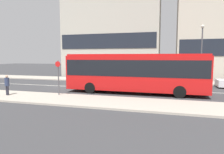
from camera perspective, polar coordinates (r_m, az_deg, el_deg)
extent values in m
plane|color=#3A3A3D|center=(21.67, -11.21, -2.67)|extent=(120.00, 120.00, 0.00)
cube|color=#B2A899|center=(16.42, -21.18, -5.43)|extent=(44.00, 3.50, 0.13)
cube|color=#B2A899|center=(27.32, -5.28, -0.70)|extent=(44.00, 3.50, 0.13)
cube|color=silver|center=(21.66, -11.21, -2.66)|extent=(41.80, 0.16, 0.01)
cube|color=#B7B2A3|center=(32.85, -0.41, 17.75)|extent=(15.21, 4.57, 19.90)
cube|color=#1E232D|center=(30.01, -1.65, 10.24)|extent=(14.60, 0.08, 2.20)
cube|color=beige|center=(32.31, 29.22, 13.56)|extent=(12.06, 5.12, 15.83)
cube|color=red|center=(17.34, 6.51, 1.22)|extent=(11.82, 2.59, 2.93)
cube|color=black|center=(17.31, 6.53, 2.67)|extent=(11.58, 2.62, 1.35)
cube|color=red|center=(17.28, 6.57, 6.30)|extent=(11.64, 2.38, 0.14)
cube|color=black|center=(19.18, -11.25, 2.37)|extent=(0.05, 2.28, 1.76)
cube|color=yellow|center=(19.15, -11.31, 5.33)|extent=(0.04, 1.81, 0.32)
cylinder|color=black|center=(17.34, -6.23, -3.10)|extent=(0.96, 0.28, 0.96)
cylinder|color=black|center=(19.53, -3.64, -2.07)|extent=(0.96, 0.28, 0.96)
cylinder|color=black|center=(16.13, 18.75, -4.05)|extent=(0.96, 0.28, 0.96)
cylinder|color=black|center=(18.46, 18.38, -2.82)|extent=(0.96, 0.28, 0.96)
cube|color=maroon|center=(22.78, 19.88, -1.26)|extent=(4.31, 1.82, 0.68)
cube|color=#21262B|center=(22.71, 19.60, 0.18)|extent=(2.37, 1.60, 0.47)
cylinder|color=black|center=(22.13, 23.46, -2.08)|extent=(0.60, 0.18, 0.60)
cylinder|color=black|center=(23.74, 22.94, -1.56)|extent=(0.60, 0.18, 0.60)
cylinder|color=black|center=(21.93, 16.53, -1.91)|extent=(0.60, 0.18, 0.60)
cylinder|color=black|center=(23.55, 16.48, -1.39)|extent=(0.60, 0.18, 0.60)
cylinder|color=black|center=(24.16, 29.29, -1.72)|extent=(0.60, 0.18, 0.60)
cylinder|color=#23232D|center=(17.74, -27.62, -3.47)|extent=(0.15, 0.15, 0.74)
cylinder|color=#23232D|center=(17.93, -27.83, -3.39)|extent=(0.15, 0.15, 0.74)
cylinder|color=#2D3856|center=(17.75, -27.83, -1.23)|extent=(0.34, 0.34, 0.64)
sphere|color=tan|center=(17.71, -27.89, 0.13)|extent=(0.21, 0.21, 0.21)
cylinder|color=#4C4C51|center=(16.37, -15.04, -0.22)|extent=(0.09, 0.09, 2.72)
cylinder|color=red|center=(16.25, -15.25, 3.59)|extent=(0.44, 0.03, 0.44)
cylinder|color=#4C4C51|center=(24.31, 24.18, 5.51)|extent=(0.14, 0.14, 6.22)
sphere|color=silver|center=(24.53, 24.50, 13.03)|extent=(0.36, 0.36, 0.36)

